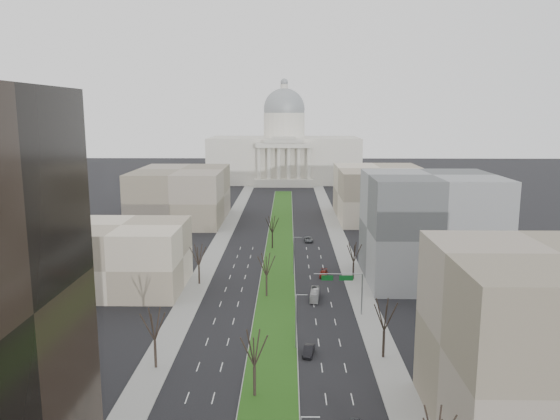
# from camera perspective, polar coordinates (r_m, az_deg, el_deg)

# --- Properties ---
(ground) EXTENTS (600.00, 600.00, 0.00)m
(ground) POSITION_cam_1_polar(r_m,az_deg,el_deg) (152.06, -0.05, -4.07)
(ground) COLOR black
(ground) RESTS_ON ground
(median) EXTENTS (8.00, 222.03, 0.20)m
(median) POSITION_cam_1_polar(r_m,az_deg,el_deg) (151.05, -0.06, -4.13)
(median) COLOR #999993
(median) RESTS_ON ground
(sidewalk_left) EXTENTS (5.00, 330.00, 0.15)m
(sidewalk_left) POSITION_cam_1_polar(r_m,az_deg,el_deg) (129.49, -8.06, -6.70)
(sidewalk_left) COLOR gray
(sidewalk_left) RESTS_ON ground
(sidewalk_right) EXTENTS (5.00, 330.00, 0.15)m
(sidewalk_right) POSITION_cam_1_polar(r_m,az_deg,el_deg) (128.82, 7.62, -6.78)
(sidewalk_right) COLOR gray
(sidewalk_right) RESTS_ON ground
(capitol) EXTENTS (80.00, 46.00, 55.00)m
(capitol) POSITION_cam_1_polar(r_m,az_deg,el_deg) (297.68, 0.43, 6.14)
(capitol) COLOR beige
(capitol) RESTS_ON ground
(building_beige_left) EXTENTS (26.00, 22.00, 14.00)m
(building_beige_left) POSITION_cam_1_polar(r_m,az_deg,el_deg) (121.69, -16.12, -4.73)
(building_beige_left) COLOR gray
(building_beige_left) RESTS_ON ground
(building_tan_right) EXTENTS (26.00, 24.00, 22.00)m
(building_tan_right) POSITION_cam_1_polar(r_m,az_deg,el_deg) (71.82, 26.69, -12.62)
(building_tan_right) COLOR gray
(building_tan_right) RESTS_ON ground
(building_grey_right) EXTENTS (28.00, 26.00, 24.00)m
(building_grey_right) POSITION_cam_1_polar(r_m,az_deg,el_deg) (126.04, 15.39, -1.84)
(building_grey_right) COLOR #595B5D
(building_grey_right) RESTS_ON ground
(building_far_left) EXTENTS (30.00, 40.00, 18.00)m
(building_far_left) POSITION_cam_1_polar(r_m,az_deg,el_deg) (193.16, -10.29, 1.56)
(building_far_left) COLOR gray
(building_far_left) RESTS_ON ground
(building_far_right) EXTENTS (30.00, 40.00, 18.00)m
(building_far_right) POSITION_cam_1_polar(r_m,az_deg,el_deg) (197.14, 10.40, 1.73)
(building_far_right) COLOR gray
(building_far_right) RESTS_ON ground
(tree_left_mid) EXTENTS (5.40, 5.40, 9.72)m
(tree_left_mid) POSITION_cam_1_polar(r_m,az_deg,el_deg) (83.64, -13.02, -11.48)
(tree_left_mid) COLOR black
(tree_left_mid) RESTS_ON ground
(tree_left_far) EXTENTS (5.28, 5.28, 9.50)m
(tree_left_far) POSITION_cam_1_polar(r_m,az_deg,el_deg) (120.96, -8.51, -4.60)
(tree_left_far) COLOR black
(tree_left_far) RESTS_ON ground
(tree_right_mid) EXTENTS (5.52, 5.52, 9.94)m
(tree_right_mid) POSITION_cam_1_polar(r_m,az_deg,el_deg) (86.22, 10.88, -10.61)
(tree_right_mid) COLOR black
(tree_right_mid) RESTS_ON ground
(tree_right_far) EXTENTS (5.04, 5.04, 9.07)m
(tree_right_far) POSITION_cam_1_polar(r_m,az_deg,el_deg) (124.17, 7.72, -4.34)
(tree_right_far) COLOR black
(tree_right_far) RESTS_ON ground
(tree_median_a) EXTENTS (5.40, 5.40, 9.72)m
(tree_median_a) POSITION_cam_1_polar(r_m,az_deg,el_deg) (74.07, -2.71, -14.15)
(tree_median_a) COLOR black
(tree_median_a) RESTS_ON ground
(tree_median_b) EXTENTS (5.40, 5.40, 9.72)m
(tree_median_b) POSITION_cam_1_polar(r_m,az_deg,el_deg) (111.68, -1.42, -5.66)
(tree_median_b) COLOR black
(tree_median_b) RESTS_ON ground
(tree_median_c) EXTENTS (5.40, 5.40, 9.72)m
(tree_median_c) POSITION_cam_1_polar(r_m,az_deg,el_deg) (150.53, -0.81, -1.49)
(tree_median_c) COLOR black
(tree_median_c) RESTS_ON ground
(streetlamp_median_b) EXTENTS (1.90, 0.20, 9.16)m
(streetlamp_median_b) POSITION_cam_1_polar(r_m,az_deg,el_deg) (88.61, 1.72, -11.47)
(streetlamp_median_b) COLOR gray
(streetlamp_median_b) RESTS_ON ground
(streetlamp_median_c) EXTENTS (1.90, 0.20, 9.16)m
(streetlamp_median_c) POSITION_cam_1_polar(r_m,az_deg,el_deg) (126.64, 1.47, -4.76)
(streetlamp_median_c) COLOR gray
(streetlamp_median_c) RESTS_ON ground
(mast_arm_signs) EXTENTS (9.12, 0.24, 8.09)m
(mast_arm_signs) POSITION_cam_1_polar(r_m,az_deg,el_deg) (102.90, 7.08, -7.65)
(mast_arm_signs) COLOR gray
(mast_arm_signs) RESTS_ON ground
(car_black) EXTENTS (2.21, 4.47, 1.41)m
(car_black) POSITION_cam_1_polar(r_m,az_deg,el_deg) (88.33, 3.01, -14.45)
(car_black) COLOR black
(car_black) RESTS_ON ground
(car_red) EXTENTS (2.38, 4.71, 1.31)m
(car_red) POSITION_cam_1_polar(r_m,az_deg,el_deg) (127.45, 4.58, -6.64)
(car_red) COLOR maroon
(car_red) RESTS_ON ground
(car_grey_far) EXTENTS (2.49, 5.04, 1.37)m
(car_grey_far) POSITION_cam_1_polar(r_m,az_deg,el_deg) (160.33, 2.98, -3.08)
(car_grey_far) COLOR #54585C
(car_grey_far) RESTS_ON ground
(box_van) EXTENTS (2.34, 7.17, 1.96)m
(box_van) POSITION_cam_1_polar(r_m,az_deg,el_deg) (112.26, 3.64, -8.81)
(box_van) COLOR silver
(box_van) RESTS_ON ground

